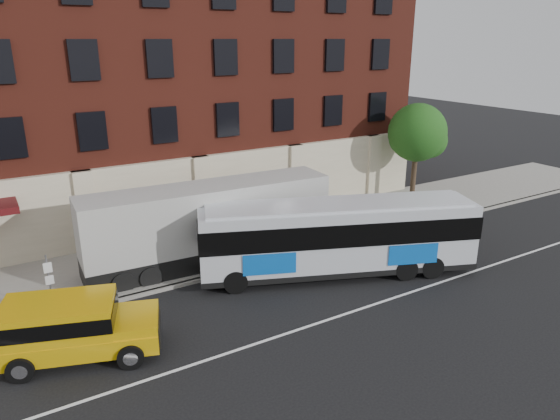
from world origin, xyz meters
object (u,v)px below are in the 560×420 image
sign_pole (50,281)px  street_tree (418,135)px  shipping_container (210,226)px  city_bus (338,235)px  yellow_suv (71,326)px

sign_pole → street_tree: size_ratio=0.40×
street_tree → shipping_container: bearing=-172.4°
sign_pole → city_bus: size_ratio=0.20×
sign_pole → shipping_container: size_ratio=0.22×
street_tree → shipping_container: 15.29m
city_bus → yellow_suv: 11.38m
shipping_container → street_tree: bearing=7.6°
street_tree → shipping_container: size_ratio=0.54×
city_bus → shipping_container: shipping_container is taller
sign_pole → shipping_container: shipping_container is taller
sign_pole → shipping_container: 7.24m
shipping_container → city_bus: bearing=-41.5°
sign_pole → shipping_container: bearing=10.8°
street_tree → city_bus: (-10.53, -5.89, -2.57)m
street_tree → yellow_suv: (-21.87, -6.53, -3.23)m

